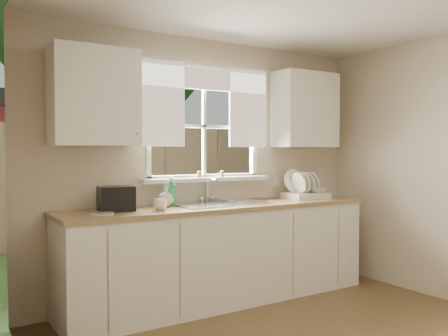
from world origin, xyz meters
TOP-DOWN VIEW (x-y plane):
  - room_walls at (0.00, -0.07)m, footprint 3.62×4.02m
  - window at (0.00, 2.00)m, footprint 1.38×0.16m
  - curtains at (0.00, 1.95)m, footprint 1.50×0.03m
  - base_cabinets at (0.00, 1.68)m, footprint 3.00×0.62m
  - countertop at (0.00, 1.68)m, footprint 3.04×0.65m
  - upper_cabinet_left at (-1.15, 1.82)m, footprint 0.70×0.33m
  - upper_cabinet_right at (1.15, 1.82)m, footprint 0.70×0.33m
  - wall_outlet at (0.88, 1.99)m, footprint 0.08×0.01m
  - sill_jars at (0.03, 1.94)m, footprint 0.30×0.04m
  - backyard at (0.58, 8.42)m, footprint 20.00×10.00m
  - sink at (0.00, 1.71)m, footprint 0.88×0.52m
  - dish_rack at (1.05, 1.71)m, footprint 0.45×0.35m
  - bowl at (1.17, 1.66)m, footprint 0.22×0.22m
  - soap_bottle_a at (-0.46, 1.82)m, footprint 0.13×0.14m
  - soap_bottle_b at (-0.96, 1.85)m, footprint 0.10×0.10m
  - soap_bottle_c at (-0.52, 1.80)m, footprint 0.15×0.15m
  - saucer at (-1.17, 1.60)m, footprint 0.19×0.19m
  - cup at (-0.67, 1.59)m, footprint 0.14×0.14m
  - black_appliance at (-1.00, 1.74)m, footprint 0.31×0.28m

SIDE VIEW (x-z plane):
  - base_cabinets at x=0.00m, z-range 0.00..0.87m
  - sink at x=0.00m, z-range 0.64..1.04m
  - countertop at x=0.00m, z-range 0.87..0.91m
  - saucer at x=-1.17m, z-range 0.91..0.92m
  - cup at x=-0.67m, z-range 0.91..1.01m
  - dish_rack at x=1.05m, z-range 0.83..1.14m
  - bowl at x=1.17m, z-range 0.97..1.02m
  - soap_bottle_b at x=-0.96m, z-range 0.91..1.09m
  - soap_bottle_c at x=-0.52m, z-range 0.91..1.09m
  - black_appliance at x=-1.00m, z-range 0.91..1.12m
  - soap_bottle_a at x=-0.46m, z-range 0.91..1.18m
  - wall_outlet at x=0.88m, z-range 1.02..1.14m
  - sill_jars at x=0.03m, z-range 1.15..1.21m
  - room_walls at x=0.00m, z-range -0.01..2.49m
  - window at x=0.00m, z-range 0.95..2.02m
  - upper_cabinet_left at x=-1.15m, z-range 1.45..2.25m
  - upper_cabinet_right at x=1.15m, z-range 1.45..2.25m
  - curtains at x=0.00m, z-range 1.53..2.34m
  - backyard at x=0.58m, z-range 0.40..6.53m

